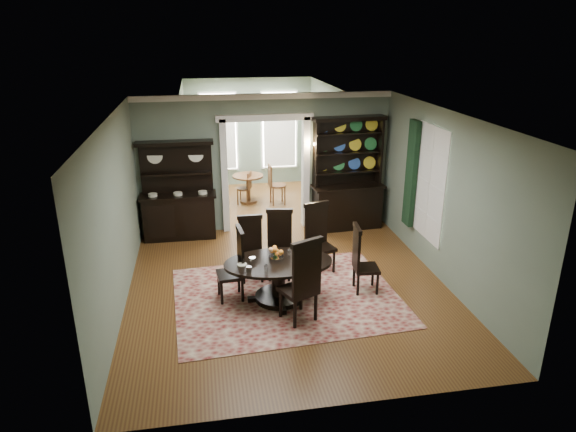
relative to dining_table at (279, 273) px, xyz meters
name	(u,v)px	position (x,y,z in m)	size (l,w,h in m)	color
room	(289,203)	(0.24, 0.38, 1.09)	(5.51, 6.01, 3.01)	brown
parlor	(253,139)	(0.24, 5.87, 1.03)	(3.51, 3.50, 3.01)	brown
doorway_trim	(265,158)	(0.24, 3.34, 1.13)	(2.08, 0.25, 2.57)	silver
right_window	(421,179)	(2.93, 1.27, 1.11)	(0.15, 1.47, 2.12)	white
wall_sconce	(310,145)	(1.19, 3.19, 1.40)	(0.27, 0.21, 0.21)	gold
rug	(287,296)	(0.15, 0.07, -0.48)	(3.71, 2.91, 0.01)	maroon
dining_table	(279,273)	(0.00, 0.00, 0.00)	(1.79, 1.66, 0.70)	black
centerpiece	(276,256)	(-0.02, 0.10, 0.27)	(1.25, 0.80, 0.21)	silver
chair_far_left	(251,246)	(-0.36, 0.91, 0.13)	(0.45, 0.41, 1.17)	black
chair_far_mid	(280,242)	(0.16, 0.92, 0.17)	(0.53, 0.51, 1.25)	black
chair_far_right	(318,235)	(0.91, 1.04, 0.19)	(0.59, 0.57, 1.30)	black
chair_end_left	(236,262)	(-0.68, 0.19, 0.16)	(0.48, 0.50, 1.24)	black
chair_end_right	(361,258)	(1.42, 0.06, 0.14)	(0.46, 0.48, 1.20)	black
chair_near	(303,279)	(0.25, -0.75, 0.25)	(0.68, 0.67, 1.41)	black
sideboard	(179,205)	(-1.67, 3.10, 0.24)	(1.59, 0.57, 2.09)	black
welsh_dresser	(347,188)	(2.03, 3.07, 0.42)	(1.64, 0.70, 2.50)	black
parlor_table	(248,185)	(0.01, 5.16, -0.01)	(0.79, 0.79, 0.73)	brown
parlor_chair_left	(246,187)	(-0.06, 5.05, -0.03)	(0.40, 0.39, 0.85)	brown
parlor_chair_right	(275,183)	(0.67, 4.91, 0.06)	(0.44, 0.43, 1.03)	brown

